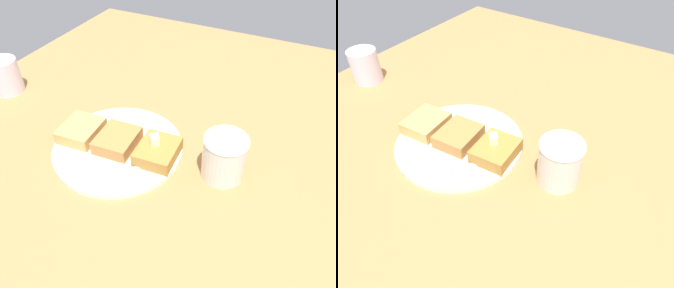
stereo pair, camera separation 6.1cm
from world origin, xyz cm
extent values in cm
cube|color=#AC7744|center=(0.00, 0.00, 1.34)|extent=(111.00, 111.00, 2.68)
cylinder|color=white|center=(8.71, 11.42, 3.23)|extent=(26.01, 26.01, 1.10)
torus|color=#2D2D39|center=(8.71, 11.42, 3.38)|extent=(26.01, 26.01, 0.80)
cube|color=#A97A35|center=(0.39, 10.78, 5.15)|extent=(7.96, 9.14, 2.75)
cube|color=#B5783C|center=(8.71, 11.42, 5.15)|extent=(7.96, 9.14, 2.75)
cube|color=tan|center=(17.03, 12.07, 5.15)|extent=(7.96, 9.14, 2.75)
cube|color=#F4EFC9|center=(0.85, 10.27, 7.44)|extent=(2.42, 2.45, 1.83)
cube|color=silver|center=(0.07, 11.97, 3.96)|extent=(5.91, 9.04, 0.36)
cube|color=silver|center=(3.36, 17.46, 3.96)|extent=(3.33, 3.53, 0.36)
cube|color=silver|center=(4.20, 20.46, 3.96)|extent=(1.92, 2.91, 0.36)
cube|color=silver|center=(4.67, 20.17, 3.96)|extent=(1.92, 2.91, 0.36)
cube|color=silver|center=(5.14, 19.89, 3.96)|extent=(1.92, 2.91, 0.36)
cube|color=silver|center=(5.61, 19.61, 3.96)|extent=(1.92, 2.91, 0.36)
cylinder|color=#481D08|center=(-12.35, 8.63, 6.33)|extent=(7.23, 7.23, 7.29)
cylinder|color=silver|center=(-12.35, 8.63, 7.01)|extent=(7.86, 7.86, 8.66)
torus|color=silver|center=(-12.35, 8.63, 10.90)|extent=(8.04, 8.04, 0.50)
cylinder|color=silver|center=(45.32, 4.76, 6.90)|extent=(7.19, 7.19, 8.43)
camera|label=1|loc=(-21.87, 51.01, 47.98)|focal=35.00mm
camera|label=2|loc=(-27.17, 47.96, 47.98)|focal=35.00mm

